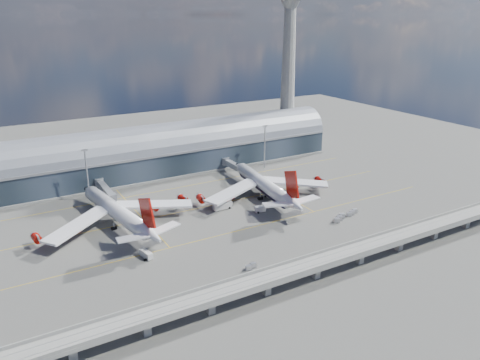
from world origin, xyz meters
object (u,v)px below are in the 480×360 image
control_tower (288,70)px  floodlight_mast_right (265,146)px  service_truck_1 (260,209)px  service_truck_2 (223,206)px  airliner_left (118,212)px  airliner_right (265,186)px  service_truck_3 (270,195)px  cargo_train_1 (352,213)px  service_truck_0 (146,254)px  service_truck_5 (221,198)px  floodlight_mast_left (87,174)px  cargo_train_0 (251,266)px  service_truck_4 (250,173)px  cargo_train_2 (339,218)px

control_tower → floodlight_mast_right: (-35.00, -28.00, -38.00)m
service_truck_1 → service_truck_2: (-13.34, 11.21, 0.31)m
airliner_left → airliner_right: 71.58m
service_truck_3 → cargo_train_1: bearing=-55.7°
cargo_train_1 → service_truck_0: bearing=104.5°
service_truck_1 → service_truck_5: 22.55m
floodlight_mast_left → cargo_train_1: floodlight_mast_left is taller
service_truck_1 → cargo_train_0: (-29.72, -40.94, -0.55)m
service_truck_1 → cargo_train_0: 50.59m
airliner_right → service_truck_5: size_ratio=11.00×
service_truck_1 → service_truck_4: service_truck_1 is taller
floodlight_mast_left → service_truck_1: 83.69m
airliner_left → cargo_train_1: bearing=-31.4°
floodlight_mast_left → service_truck_1: floodlight_mast_left is taller
service_truck_2 → service_truck_1: bearing=-131.4°
service_truck_1 → cargo_train_1: bearing=-111.9°
floodlight_mast_left → airliner_left: (3.89, -36.00, -7.32)m
service_truck_0 → cargo_train_0: service_truck_0 is taller
service_truck_4 → service_truck_1: bearing=-110.5°
service_truck_3 → cargo_train_0: bearing=-125.7°
service_truck_5 → cargo_train_2: bearing=-81.5°
service_truck_5 → service_truck_2: bearing=-141.6°
control_tower → service_truck_2: 120.56m
service_truck_0 → service_truck_2: service_truck_2 is taller
airliner_right → service_truck_3: (1.39, -2.70, -4.25)m
service_truck_2 → service_truck_3: size_ratio=1.37×
control_tower → floodlight_mast_left: 143.01m
service_truck_0 → service_truck_1: size_ratio=1.32×
floodlight_mast_right → airliner_right: 46.25m
floodlight_mast_left → cargo_train_0: 100.66m
service_truck_2 → service_truck_3: bearing=-89.9°
service_truck_5 → service_truck_3: bearing=-49.6°
service_truck_2 → service_truck_4: bearing=-47.0°
airliner_left → airliner_right: bearing=-10.2°
floodlight_mast_right → airliner_right: (-24.57, -38.40, -7.77)m
service_truck_2 → cargo_train_2: 52.75m
airliner_right → airliner_left: bearing=-175.1°
cargo_train_2 → service_truck_0: bearing=109.9°
service_truck_3 → cargo_train_1: 40.74m
cargo_train_0 → cargo_train_2: bearing=-59.7°
floodlight_mast_right → service_truck_5: 57.45m
service_truck_1 → airliner_left: bearing=86.3°
service_truck_0 → cargo_train_1: (93.27, -8.25, -0.48)m
floodlight_mast_right → service_truck_4: 19.68m
floodlight_mast_right → service_truck_2: size_ratio=2.81×
service_truck_4 → cargo_train_0: service_truck_4 is taller
floodlight_mast_right → control_tower: bearing=38.7°
control_tower → airliner_right: bearing=-131.9°
airliner_left → cargo_train_0: 65.45m
service_truck_3 → cargo_train_0: 68.04m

